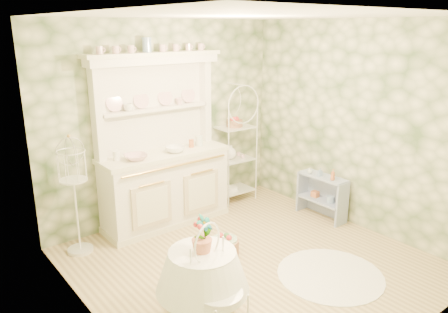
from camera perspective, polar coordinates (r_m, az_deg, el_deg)
floor at (r=5.17m, az=3.54°, el=-13.59°), size 3.60×3.60×0.00m
ceiling at (r=4.47m, az=4.18°, el=17.90°), size 3.60×3.60×0.00m
wall_left at (r=3.73m, az=-17.21°, el=-3.66°), size 3.60×3.60×0.00m
wall_right at (r=5.96m, az=16.82°, el=3.83°), size 3.60×3.60×0.00m
wall_back at (r=6.05m, az=-7.68°, el=4.57°), size 3.60×3.60×0.00m
wall_front at (r=3.59m, az=23.54°, el=-5.16°), size 3.60×3.60×0.00m
kitchen_dresser at (r=5.77m, az=-7.87°, el=1.87°), size 1.87×0.61×2.29m
bakers_rack at (r=6.60m, az=1.38°, el=2.28°), size 0.61×0.45×1.93m
side_shelf at (r=6.31m, az=12.63°, el=-5.30°), size 0.32×0.69×0.57m
round_table at (r=4.07m, az=-2.81°, el=-16.47°), size 0.81×0.81×0.75m
cafe_chair at (r=3.82m, az=-0.56°, el=-16.92°), size 0.55×0.55×0.97m
birdcage_stand at (r=5.35m, az=-18.93°, el=-4.54°), size 0.38×0.38×1.50m
floor_basket at (r=5.28m, az=0.09°, el=-11.55°), size 0.37×0.37×0.21m
lace_rug at (r=5.05m, az=13.71°, el=-14.79°), size 1.48×1.48×0.01m
bowl_floral at (r=5.52m, az=-11.44°, el=-0.35°), size 0.34×0.34×0.07m
bowl_white at (r=5.77m, az=-6.38°, el=0.62°), size 0.30×0.30×0.08m
cup_left at (r=5.62m, az=-12.37°, el=6.12°), size 0.14×0.14×0.09m
cup_right at (r=5.99m, az=-5.85°, el=7.03°), size 0.12×0.12×0.09m
potted_geranium at (r=3.84m, az=-2.54°, el=-10.42°), size 0.21×0.17×0.34m
bottle_amber at (r=6.03m, az=14.02°, el=-2.43°), size 0.08×0.08×0.16m
bottle_blue at (r=6.17m, az=12.42°, el=-2.16°), size 0.06×0.06×0.11m
bottle_glass at (r=6.25m, az=11.13°, el=-1.91°), size 0.07×0.07×0.09m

